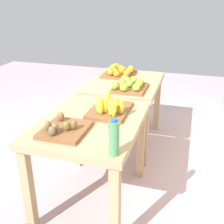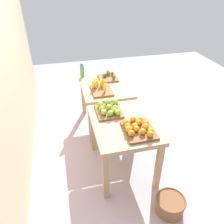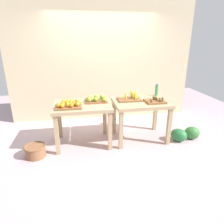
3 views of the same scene
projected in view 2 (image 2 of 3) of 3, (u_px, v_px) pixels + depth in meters
The scene contains 11 objects.
ground_plane at pixel (113, 141), 3.77m from camera, with size 8.00×8.00×0.00m, color #B79FA6.
back_wall at pixel (4, 63), 2.69m from camera, with size 4.40×0.12×3.00m, color #CBB892.
display_table_left at pixel (123, 129), 2.95m from camera, with size 1.04×0.80×0.79m.
display_table_right at pixel (105, 91), 3.86m from camera, with size 1.04×0.80×0.79m.
orange_bin at pixel (138, 128), 2.70m from camera, with size 0.45×0.37×0.11m.
apple_bin at pixel (109, 109), 3.06m from camera, with size 0.42×0.36×0.11m.
banana_crate at pixel (101, 88), 3.61m from camera, with size 0.44×0.32×0.17m.
kiwi_bin at pixel (108, 77), 4.01m from camera, with size 0.36×0.32×0.10m.
water_bottle at pixel (82, 71), 4.03m from camera, with size 0.07×0.07×0.25m.
watermelon_pile at pixel (107, 94), 4.92m from camera, with size 0.70×0.42×0.25m.
wicker_basket at pixel (170, 204), 2.64m from camera, with size 0.36×0.36×0.21m.
Camera 2 is at (-2.81, 0.70, 2.46)m, focal length 35.76 mm.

